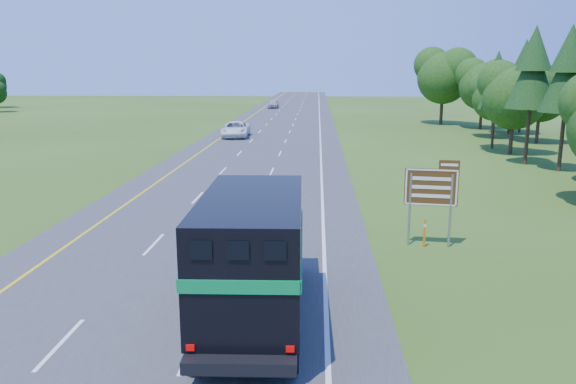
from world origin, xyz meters
The scene contains 7 objects.
road centered at (0.00, 50.00, 0.02)m, with size 15.00×260.00×0.04m, color #38383A.
lane_markings centered at (0.00, 50.00, 0.04)m, with size 11.15×260.00×0.01m.
horse_truck centered at (3.33, 3.94, 2.14)m, with size 3.01×8.96×3.93m.
white_suv centered at (-3.92, 50.34, 0.90)m, with size 2.86×6.20×1.72m, color white.
far_car centered at (-3.50, 98.77, 0.86)m, with size 1.94×4.82×1.64m, color #AEAFB5.
exit_sign centered at (10.01, 11.49, 2.43)m, with size 2.20×0.39×3.75m.
delineator centered at (9.76, 11.35, 0.65)m, with size 0.10×0.06×1.22m.
Camera 1 is at (5.16, -11.82, 7.41)m, focal length 35.00 mm.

